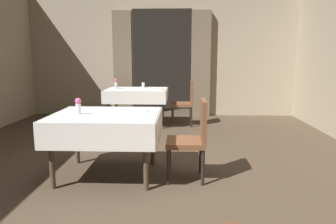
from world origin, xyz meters
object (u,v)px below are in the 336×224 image
(dining_table_mid, at_px, (107,122))
(dining_table_far, at_px, (137,94))
(chair_mid_right, at_px, (193,136))
(flower_vase_mid, at_px, (78,106))
(plate_mid_b, at_px, (141,111))
(flower_vase_far, at_px, (116,83))
(glass_far_c, at_px, (143,85))
(chair_far_right, at_px, (186,100))
(plate_far_b, at_px, (159,89))

(dining_table_mid, bearing_deg, dining_table_far, 90.81)
(dining_table_mid, xyz_separation_m, chair_mid_right, (1.01, -0.07, -0.14))
(flower_vase_mid, bearing_deg, plate_mid_b, 20.49)
(flower_vase_mid, distance_m, flower_vase_far, 2.87)
(dining_table_mid, bearing_deg, glass_far_c, 88.93)
(glass_far_c, bearing_deg, flower_vase_mid, -96.49)
(chair_far_right, xyz_separation_m, flower_vase_mid, (-1.28, -2.91, 0.34))
(plate_mid_b, distance_m, glass_far_c, 2.96)
(flower_vase_mid, distance_m, plate_far_b, 2.87)
(dining_table_mid, relative_size, glass_far_c, 11.66)
(chair_mid_right, relative_size, flower_vase_far, 4.35)
(flower_vase_mid, bearing_deg, chair_mid_right, -0.34)
(plate_mid_b, height_order, flower_vase_far, flower_vase_far)
(flower_vase_mid, height_order, plate_far_b, flower_vase_mid)
(flower_vase_far, xyz_separation_m, plate_far_b, (0.88, -0.10, -0.11))
(dining_table_mid, relative_size, plate_far_b, 5.63)
(glass_far_c, bearing_deg, dining_table_mid, -91.07)
(chair_mid_right, distance_m, flower_vase_mid, 1.36)
(flower_vase_mid, relative_size, plate_mid_b, 0.92)
(chair_far_right, bearing_deg, flower_vase_far, -178.54)
(flower_vase_far, bearing_deg, flower_vase_mid, -86.88)
(chair_mid_right, height_order, chair_far_right, same)
(chair_mid_right, bearing_deg, flower_vase_mid, 179.66)
(dining_table_far, distance_m, flower_vase_far, 0.47)
(dining_table_mid, distance_m, chair_mid_right, 1.02)
(chair_far_right, distance_m, plate_mid_b, 2.72)
(dining_table_far, xyz_separation_m, plate_far_b, (0.46, -0.12, 0.10))
(dining_table_far, height_order, chair_far_right, chair_far_right)
(plate_mid_b, xyz_separation_m, glass_far_c, (-0.33, 2.94, 0.05))
(dining_table_mid, relative_size, plate_mid_b, 5.96)
(flower_vase_mid, xyz_separation_m, plate_mid_b, (0.69, 0.26, -0.10))
(dining_table_far, height_order, chair_mid_right, chair_mid_right)
(flower_vase_far, distance_m, plate_far_b, 0.89)
(chair_mid_right, xyz_separation_m, flower_vase_mid, (-1.31, 0.01, 0.34))
(chair_mid_right, bearing_deg, plate_far_b, 101.97)
(dining_table_far, bearing_deg, flower_vase_mid, -95.25)
(chair_mid_right, height_order, plate_far_b, chair_mid_right)
(chair_far_right, bearing_deg, glass_far_c, 161.93)
(dining_table_far, height_order, glass_far_c, glass_far_c)
(chair_mid_right, relative_size, chair_far_right, 1.00)
(flower_vase_mid, bearing_deg, glass_far_c, 83.51)
(flower_vase_far, bearing_deg, chair_mid_right, -62.94)
(chair_far_right, distance_m, flower_vase_far, 1.47)
(dining_table_far, distance_m, plate_far_b, 0.48)
(plate_far_b, bearing_deg, dining_table_far, 165.30)
(plate_far_b, bearing_deg, glass_far_c, 129.92)
(chair_far_right, height_order, flower_vase_mid, flower_vase_mid)
(dining_table_far, bearing_deg, chair_mid_right, -70.15)
(plate_far_b, height_order, glass_far_c, glass_far_c)
(flower_vase_far, distance_m, glass_far_c, 0.62)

